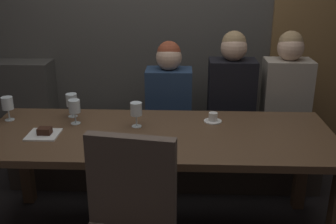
{
  "coord_description": "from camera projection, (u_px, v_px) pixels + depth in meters",
  "views": [
    {
      "loc": [
        0.15,
        -2.32,
        1.72
      ],
      "look_at": [
        0.06,
        0.11,
        0.84
      ],
      "focal_mm": 42.93,
      "sensor_mm": 36.0,
      "label": 1
    }
  ],
  "objects": [
    {
      "name": "wine_glass_center_back",
      "position": [
        72.0,
        101.0,
        2.75
      ],
      "size": [
        0.08,
        0.08,
        0.16
      ],
      "color": "silver",
      "rests_on": "dining_table"
    },
    {
      "name": "dining_table",
      "position": [
        158.0,
        145.0,
        2.55
      ],
      "size": [
        2.2,
        0.84,
        0.74
      ],
      "color": "#493422",
      "rests_on": "ground"
    },
    {
      "name": "espresso_cup",
      "position": [
        213.0,
        118.0,
        2.69
      ],
      "size": [
        0.12,
        0.12,
        0.06
      ],
      "color": "white",
      "rests_on": "dining_table"
    },
    {
      "name": "diner_far_end",
      "position": [
        287.0,
        87.0,
        3.13
      ],
      "size": [
        0.36,
        0.24,
        0.82
      ],
      "color": "#9E9384",
      "rests_on": "banquette_bench"
    },
    {
      "name": "dessert_plate",
      "position": [
        44.0,
        133.0,
        2.47
      ],
      "size": [
        0.19,
        0.19,
        0.05
      ],
      "color": "white",
      "rests_on": "dining_table"
    },
    {
      "name": "banquette_bench",
      "position": [
        164.0,
        157.0,
        3.35
      ],
      "size": [
        2.5,
        0.44,
        0.45
      ],
      "color": "#312A23",
      "rests_on": "ground"
    },
    {
      "name": "folded_napkin",
      "position": [
        152.0,
        147.0,
        2.32
      ],
      "size": [
        0.12,
        0.11,
        0.01
      ],
      "primitive_type": "cube",
      "rotation": [
        0.0,
        0.0,
        -0.13
      ],
      "color": "silver",
      "rests_on": "dining_table"
    },
    {
      "name": "diner_bearded",
      "position": [
        232.0,
        87.0,
        3.12
      ],
      "size": [
        0.36,
        0.24,
        0.82
      ],
      "color": "black",
      "rests_on": "banquette_bench"
    },
    {
      "name": "arched_door",
      "position": [
        328.0,
        12.0,
        3.33
      ],
      "size": [
        0.9,
        0.05,
        2.55
      ],
      "color": "olive",
      "rests_on": "ground"
    },
    {
      "name": "wine_glass_far_left",
      "position": [
        136.0,
        110.0,
        2.58
      ],
      "size": [
        0.08,
        0.08,
        0.16
      ],
      "color": "silver",
      "rests_on": "dining_table"
    },
    {
      "name": "wine_glass_end_left",
      "position": [
        7.0,
        104.0,
        2.69
      ],
      "size": [
        0.08,
        0.08,
        0.16
      ],
      "color": "silver",
      "rests_on": "dining_table"
    },
    {
      "name": "wine_glass_near_right",
      "position": [
        74.0,
        108.0,
        2.63
      ],
      "size": [
        0.08,
        0.08,
        0.16
      ],
      "color": "silver",
      "rests_on": "dining_table"
    },
    {
      "name": "diner_redhead",
      "position": [
        169.0,
        90.0,
        3.18
      ],
      "size": [
        0.36,
        0.24,
        0.74
      ],
      "color": "navy",
      "rests_on": "banquette_bench"
    }
  ]
}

